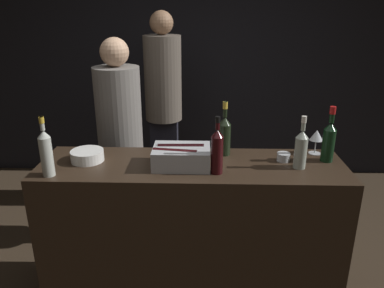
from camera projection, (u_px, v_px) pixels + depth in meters
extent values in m
cube|color=black|center=(198.00, 52.00, 4.08)|extent=(6.40, 0.06, 2.80)
cube|color=#2D2116|center=(192.00, 231.00, 2.47)|extent=(1.89, 0.54, 0.97)
cube|color=#B7BABF|center=(182.00, 157.00, 2.25)|extent=(0.34, 0.24, 0.12)
cylinder|color=black|center=(175.00, 155.00, 2.20)|extent=(0.27, 0.11, 0.07)
cylinder|color=black|center=(181.00, 150.00, 2.28)|extent=(0.28, 0.08, 0.07)
cylinder|color=white|center=(87.00, 156.00, 2.33)|extent=(0.20, 0.20, 0.07)
cylinder|color=gray|center=(87.00, 151.00, 2.32)|extent=(0.17, 0.17, 0.01)
cylinder|color=silver|center=(314.00, 153.00, 2.46)|extent=(0.08, 0.08, 0.00)
cylinder|color=silver|center=(315.00, 147.00, 2.44)|extent=(0.01, 0.01, 0.09)
cone|color=silver|center=(317.00, 135.00, 2.42)|extent=(0.09, 0.09, 0.07)
cylinder|color=silver|center=(284.00, 157.00, 2.34)|extent=(0.08, 0.08, 0.05)
sphere|color=#F9D67F|center=(284.00, 157.00, 2.34)|extent=(0.04, 0.04, 0.04)
cylinder|color=black|center=(217.00, 155.00, 2.14)|extent=(0.07, 0.07, 0.22)
cone|color=black|center=(217.00, 133.00, 2.09)|extent=(0.07, 0.07, 0.04)
cylinder|color=black|center=(218.00, 123.00, 2.07)|extent=(0.02, 0.02, 0.08)
cylinder|color=black|center=(218.00, 120.00, 2.06)|extent=(0.03, 0.03, 0.03)
cylinder|color=#B2B7AD|center=(47.00, 157.00, 2.10)|extent=(0.07, 0.07, 0.23)
cone|color=#B2B7AD|center=(43.00, 134.00, 2.06)|extent=(0.07, 0.07, 0.04)
cylinder|color=#B2B7AD|center=(42.00, 124.00, 2.04)|extent=(0.02, 0.02, 0.08)
cylinder|color=gold|center=(41.00, 120.00, 2.03)|extent=(0.03, 0.03, 0.03)
cylinder|color=black|center=(328.00, 146.00, 2.31)|extent=(0.08, 0.08, 0.20)
cone|color=black|center=(331.00, 126.00, 2.27)|extent=(0.08, 0.08, 0.05)
cylinder|color=black|center=(332.00, 115.00, 2.24)|extent=(0.03, 0.03, 0.10)
cylinder|color=red|center=(333.00, 110.00, 2.23)|extent=(0.04, 0.04, 0.05)
cylinder|color=#9EA899|center=(300.00, 153.00, 2.21)|extent=(0.07, 0.07, 0.19)
cone|color=#9EA899|center=(302.00, 134.00, 2.17)|extent=(0.07, 0.07, 0.04)
cylinder|color=#9EA899|center=(304.00, 123.00, 2.15)|extent=(0.03, 0.03, 0.09)
cylinder|color=silver|center=(304.00, 119.00, 2.14)|extent=(0.03, 0.03, 0.04)
cylinder|color=black|center=(224.00, 140.00, 2.41)|extent=(0.08, 0.08, 0.20)
cone|color=black|center=(225.00, 121.00, 2.37)|extent=(0.08, 0.08, 0.05)
cylinder|color=black|center=(225.00, 109.00, 2.34)|extent=(0.03, 0.03, 0.10)
cylinder|color=gold|center=(225.00, 105.00, 2.33)|extent=(0.03, 0.03, 0.04)
cube|color=black|center=(165.00, 160.00, 3.73)|extent=(0.26, 0.19, 0.86)
cylinder|color=#60564C|center=(163.00, 79.00, 3.45)|extent=(0.34, 0.34, 0.77)
sphere|color=#997051|center=(161.00, 23.00, 3.28)|extent=(0.21, 0.21, 0.21)
cube|color=black|center=(125.00, 198.00, 3.10)|extent=(0.26, 0.19, 0.76)
cylinder|color=slate|center=(119.00, 113.00, 2.84)|extent=(0.35, 0.35, 0.70)
sphere|color=tan|center=(114.00, 52.00, 2.68)|extent=(0.21, 0.21, 0.21)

